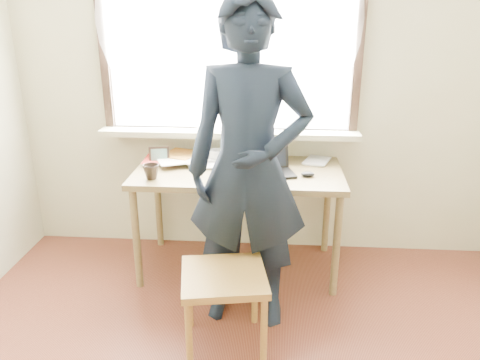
# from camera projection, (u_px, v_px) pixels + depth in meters

# --- Properties ---
(room_shell) EXTENTS (3.52, 4.02, 2.61)m
(room_shell) POSITION_uv_depth(u_px,v_px,m) (231.00, 53.00, 1.50)
(room_shell) COLOR beige
(room_shell) RESTS_ON ground
(desk) EXTENTS (1.39, 0.70, 0.74)m
(desk) POSITION_uv_depth(u_px,v_px,m) (238.00, 181.00, 3.17)
(desk) COLOR brown
(desk) RESTS_ON ground
(laptop) EXTENTS (0.37, 0.33, 0.22)m
(laptop) POSITION_uv_depth(u_px,v_px,m) (268.00, 165.00, 3.08)
(laptop) COLOR black
(laptop) RESTS_ON desk
(mug_white) EXTENTS (0.15, 0.15, 0.09)m
(mug_white) POSITION_uv_depth(u_px,v_px,m) (217.00, 156.00, 3.30)
(mug_white) COLOR white
(mug_white) RESTS_ON desk
(mug_dark) EXTENTS (0.14, 0.14, 0.10)m
(mug_dark) POSITION_uv_depth(u_px,v_px,m) (151.00, 172.00, 2.97)
(mug_dark) COLOR black
(mug_dark) RESTS_ON desk
(mouse) EXTENTS (0.09, 0.06, 0.03)m
(mouse) POSITION_uv_depth(u_px,v_px,m) (308.00, 174.00, 3.02)
(mouse) COLOR black
(mouse) RESTS_ON desk
(desk_clutter) EXTENTS (0.86, 0.52, 0.04)m
(desk_clutter) POSITION_uv_depth(u_px,v_px,m) (210.00, 158.00, 3.33)
(desk_clutter) COLOR white
(desk_clutter) RESTS_ON desk
(book_a) EXTENTS (0.25, 0.32, 0.03)m
(book_a) POSITION_uv_depth(u_px,v_px,m) (191.00, 157.00, 3.38)
(book_a) COLOR white
(book_a) RESTS_ON desk
(book_b) EXTENTS (0.22, 0.26, 0.02)m
(book_b) POSITION_uv_depth(u_px,v_px,m) (306.00, 160.00, 3.34)
(book_b) COLOR white
(book_b) RESTS_ON desk
(picture_frame) EXTENTS (0.14, 0.04, 0.11)m
(picture_frame) POSITION_uv_depth(u_px,v_px,m) (159.00, 156.00, 3.26)
(picture_frame) COLOR black
(picture_frame) RESTS_ON desk
(work_chair) EXTENTS (0.51, 0.49, 0.45)m
(work_chair) POSITION_uv_depth(u_px,v_px,m) (224.00, 285.00, 2.49)
(work_chair) COLOR olive
(work_chair) RESTS_ON ground
(person) EXTENTS (0.71, 0.49, 1.87)m
(person) POSITION_uv_depth(u_px,v_px,m) (249.00, 169.00, 2.58)
(person) COLOR black
(person) RESTS_ON ground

